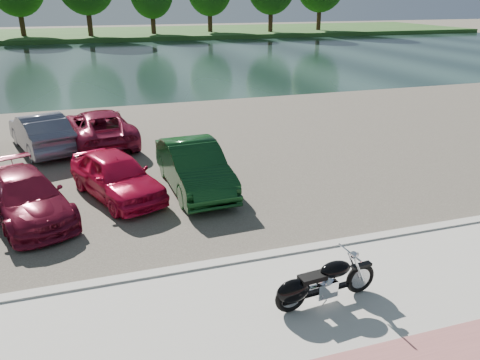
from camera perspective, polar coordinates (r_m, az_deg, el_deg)
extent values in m
plane|color=#595447|center=(10.03, 8.36, -14.96)|extent=(200.00, 200.00, 0.00)
cube|color=#B5B3AB|center=(9.31, 11.15, -18.11)|extent=(60.00, 6.00, 0.10)
cube|color=#B5B3AB|center=(11.51, 4.06, -9.11)|extent=(60.00, 0.30, 0.14)
cube|color=#443F37|center=(19.47, -5.66, 3.80)|extent=(60.00, 18.00, 0.04)
cube|color=#172A26|center=(47.68, -13.35, 13.90)|extent=(120.00, 40.00, 0.00)
cube|color=#204518|center=(79.45, -15.53, 16.80)|extent=(120.00, 24.00, 0.60)
cylinder|color=#382014|center=(75.07, -25.16, 17.68)|extent=(0.70, 0.70, 5.40)
cylinder|color=#382014|center=(71.81, -17.97, 18.71)|extent=(0.70, 0.70, 5.85)
cylinder|color=#382014|center=(73.88, -10.57, 18.87)|extent=(0.70, 0.70, 4.50)
cylinder|color=#382014|center=(76.94, -3.69, 19.43)|extent=(0.70, 0.70, 4.95)
cylinder|color=#382014|center=(76.99, 3.76, 19.60)|extent=(0.70, 0.70, 5.40)
cylinder|color=#382014|center=(81.91, 9.63, 19.64)|extent=(0.70, 0.70, 5.85)
torus|color=black|center=(10.28, 14.42, -11.51)|extent=(0.69, 0.19, 0.68)
torus|color=black|center=(9.48, 6.20, -13.98)|extent=(0.69, 0.19, 0.68)
cylinder|color=#B2B2B7|center=(10.28, 14.42, -11.51)|extent=(0.46, 0.11, 0.46)
cylinder|color=#B2B2B7|center=(9.48, 6.20, -13.98)|extent=(0.46, 0.11, 0.46)
cylinder|color=silver|center=(9.98, 14.28, -10.52)|extent=(0.33, 0.08, 0.63)
cylinder|color=silver|center=(10.11, 13.60, -9.99)|extent=(0.33, 0.08, 0.63)
cylinder|color=silver|center=(9.75, 13.23, -8.60)|extent=(0.11, 0.75, 0.04)
sphere|color=silver|center=(9.84, 13.67, -8.87)|extent=(0.18, 0.18, 0.16)
sphere|color=silver|center=(9.88, 14.00, -8.77)|extent=(0.12, 0.12, 0.11)
cube|color=black|center=(10.12, 14.58, -10.03)|extent=(0.46, 0.18, 0.06)
cube|color=black|center=(9.89, 10.47, -13.01)|extent=(1.20, 0.22, 0.08)
cube|color=silver|center=(9.83, 10.25, -12.75)|extent=(0.48, 0.36, 0.34)
cylinder|color=silver|center=(9.77, 10.83, -11.63)|extent=(0.26, 0.20, 0.27)
cylinder|color=silver|center=(9.67, 9.82, -11.92)|extent=(0.26, 0.20, 0.27)
ellipsoid|color=black|center=(9.74, 11.55, -10.60)|extent=(0.71, 0.43, 0.32)
cube|color=black|center=(9.51, 8.83, -11.67)|extent=(0.58, 0.33, 0.10)
ellipsoid|color=black|center=(9.44, 6.50, -13.31)|extent=(0.76, 0.41, 0.50)
cube|color=black|center=(9.46, 6.21, -13.73)|extent=(0.42, 0.22, 0.30)
cylinder|color=silver|center=(9.87, 8.18, -13.35)|extent=(1.10, 0.20, 0.09)
cylinder|color=silver|center=(9.82, 8.21, -12.97)|extent=(1.10, 0.20, 0.09)
cylinder|color=#B2B2B7|center=(9.78, 10.25, -14.50)|extent=(0.04, 0.14, 0.22)
imported|color=maroon|center=(14.40, -24.66, -1.88)|extent=(3.26, 4.81, 1.29)
imported|color=#B80C33|center=(14.96, -14.87, 0.54)|extent=(3.09, 4.49, 1.42)
imported|color=#0F3917|center=(15.11, -5.62, 1.66)|extent=(1.87, 4.76, 1.54)
imported|color=slate|center=(20.57, -23.11, 5.41)|extent=(2.95, 4.92, 1.53)
imported|color=maroon|center=(20.70, -16.82, 6.22)|extent=(3.18, 5.57, 1.46)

